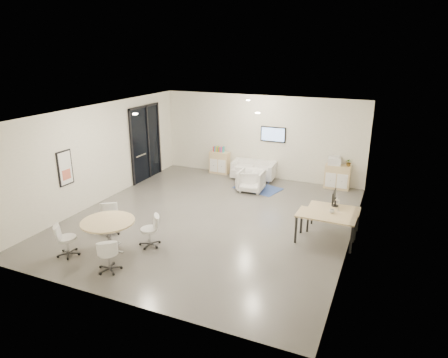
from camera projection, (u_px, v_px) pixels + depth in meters
name	position (u px, v px, depth m)	size (l,w,h in m)	color
room_shell	(211.00, 168.00, 11.53)	(9.60, 10.60, 4.80)	#54514C
glass_door	(146.00, 141.00, 15.24)	(0.09, 1.90, 2.85)	black
artwork	(65.00, 168.00, 11.66)	(0.05, 0.54, 1.04)	black
wall_tv	(273.00, 134.00, 15.17)	(0.98, 0.06, 0.58)	black
ceiling_spots	(217.00, 108.00, 11.83)	(3.14, 4.14, 0.03)	#FFEAC6
sideboard_left	(220.00, 163.00, 16.23)	(0.79, 0.41, 0.89)	#DDBD85
sideboard_right	(337.00, 177.00, 14.45)	(0.88, 0.43, 0.88)	#DDBD85
books	(219.00, 149.00, 16.08)	(0.46, 0.14, 0.22)	red
printer	(334.00, 161.00, 14.33)	(0.50, 0.43, 0.32)	white
loveseat	(254.00, 171.00, 15.52)	(1.71, 0.96, 0.62)	beige
blue_rug	(258.00, 188.00, 14.58)	(1.59, 1.06, 0.01)	navy
armchair_left	(246.00, 178.00, 14.45)	(0.77, 0.72, 0.79)	beige
armchair_right	(252.00, 180.00, 14.17)	(0.83, 0.78, 0.85)	beige
desk_rear	(334.00, 210.00, 10.98)	(1.38, 0.71, 0.71)	#DDBD85
desk_front	(326.00, 218.00, 10.32)	(1.52, 0.78, 0.78)	#DDBD85
monitor	(334.00, 198.00, 11.02)	(0.20, 0.50, 0.44)	black
round_table	(108.00, 224.00, 9.92)	(1.33, 1.33, 0.81)	#DDBD85
meeting_chairs	(109.00, 235.00, 10.02)	(2.39, 2.39, 0.82)	white
plant_cabinet	(349.00, 163.00, 14.14)	(0.25, 0.28, 0.22)	#3F7F3F
plant_floor	(91.00, 226.00, 11.34)	(0.16, 0.30, 0.13)	#3F7F3F
cup	(332.00, 211.00, 10.42)	(0.12, 0.10, 0.12)	white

